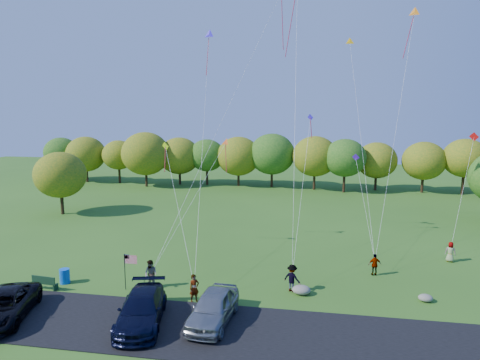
{
  "coord_description": "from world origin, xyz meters",
  "views": [
    {
      "loc": [
        5.33,
        -24.32,
        11.5
      ],
      "look_at": [
        0.11,
        6.0,
        6.42
      ],
      "focal_mm": 32.0,
      "sensor_mm": 36.0,
      "label": 1
    }
  ],
  "objects_px": {
    "flyer_d": "(375,265)",
    "minivan_dark": "(4,306)",
    "flyer_b": "(151,274)",
    "minivan_navy": "(141,309)",
    "flyer_a": "(194,288)",
    "minivan_silver": "(213,307)",
    "flyer_e": "(450,252)",
    "flyer_c": "(292,278)",
    "park_bench": "(44,282)",
    "trash_barrel": "(65,276)"
  },
  "relations": [
    {
      "from": "minivan_dark",
      "to": "minivan_silver",
      "type": "bearing_deg",
      "value": -8.26
    },
    {
      "from": "minivan_navy",
      "to": "trash_barrel",
      "type": "height_order",
      "value": "minivan_navy"
    },
    {
      "from": "flyer_d",
      "to": "trash_barrel",
      "type": "height_order",
      "value": "flyer_d"
    },
    {
      "from": "minivan_dark",
      "to": "minivan_navy",
      "type": "distance_m",
      "value": 7.71
    },
    {
      "from": "flyer_a",
      "to": "flyer_c",
      "type": "xyz_separation_m",
      "value": [
        5.74,
        2.53,
        0.02
      ]
    },
    {
      "from": "flyer_c",
      "to": "flyer_e",
      "type": "distance_m",
      "value": 13.83
    },
    {
      "from": "flyer_c",
      "to": "park_bench",
      "type": "height_order",
      "value": "flyer_c"
    },
    {
      "from": "flyer_a",
      "to": "trash_barrel",
      "type": "bearing_deg",
      "value": 131.46
    },
    {
      "from": "park_bench",
      "to": "trash_barrel",
      "type": "bearing_deg",
      "value": 67.93
    },
    {
      "from": "flyer_c",
      "to": "minivan_silver",
      "type": "bearing_deg",
      "value": 75.35
    },
    {
      "from": "flyer_c",
      "to": "trash_barrel",
      "type": "distance_m",
      "value": 15.13
    },
    {
      "from": "minivan_navy",
      "to": "flyer_b",
      "type": "height_order",
      "value": "flyer_b"
    },
    {
      "from": "minivan_navy",
      "to": "flyer_e",
      "type": "bearing_deg",
      "value": 21.48
    },
    {
      "from": "minivan_navy",
      "to": "flyer_b",
      "type": "bearing_deg",
      "value": 92.79
    },
    {
      "from": "minivan_navy",
      "to": "flyer_a",
      "type": "height_order",
      "value": "flyer_a"
    },
    {
      "from": "minivan_dark",
      "to": "minivan_navy",
      "type": "bearing_deg",
      "value": -10.27
    },
    {
      "from": "flyer_a",
      "to": "flyer_c",
      "type": "distance_m",
      "value": 6.27
    },
    {
      "from": "minivan_silver",
      "to": "flyer_e",
      "type": "height_order",
      "value": "minivan_silver"
    },
    {
      "from": "flyer_b",
      "to": "flyer_d",
      "type": "height_order",
      "value": "flyer_b"
    },
    {
      "from": "minivan_dark",
      "to": "trash_barrel",
      "type": "bearing_deg",
      "value": 69.52
    },
    {
      "from": "minivan_navy",
      "to": "trash_barrel",
      "type": "xyz_separation_m",
      "value": [
        -7.29,
        4.43,
        -0.38
      ]
    },
    {
      "from": "flyer_d",
      "to": "flyer_e",
      "type": "distance_m",
      "value": 7.16
    },
    {
      "from": "flyer_a",
      "to": "minivan_navy",
      "type": "bearing_deg",
      "value": -163.66
    },
    {
      "from": "trash_barrel",
      "to": "flyer_e",
      "type": "bearing_deg",
      "value": 18.12
    },
    {
      "from": "flyer_c",
      "to": "flyer_d",
      "type": "xyz_separation_m",
      "value": [
        5.58,
        3.67,
        -0.11
      ]
    },
    {
      "from": "trash_barrel",
      "to": "minivan_dark",
      "type": "bearing_deg",
      "value": -94.18
    },
    {
      "from": "minivan_silver",
      "to": "park_bench",
      "type": "height_order",
      "value": "minivan_silver"
    },
    {
      "from": "minivan_dark",
      "to": "flyer_b",
      "type": "bearing_deg",
      "value": 24.14
    },
    {
      "from": "minivan_dark",
      "to": "minivan_silver",
      "type": "relative_size",
      "value": 1.1
    },
    {
      "from": "minivan_dark",
      "to": "trash_barrel",
      "type": "relative_size",
      "value": 5.63
    },
    {
      "from": "minivan_navy",
      "to": "flyer_b",
      "type": "distance_m",
      "value": 4.81
    },
    {
      "from": "flyer_d",
      "to": "park_bench",
      "type": "bearing_deg",
      "value": 5.51
    },
    {
      "from": "minivan_silver",
      "to": "park_bench",
      "type": "bearing_deg",
      "value": 172.66
    },
    {
      "from": "minivan_dark",
      "to": "flyer_a",
      "type": "distance_m",
      "value": 10.5
    },
    {
      "from": "flyer_c",
      "to": "flyer_e",
      "type": "xyz_separation_m",
      "value": [
        11.64,
        7.47,
        -0.11
      ]
    },
    {
      "from": "flyer_d",
      "to": "minivan_dark",
      "type": "bearing_deg",
      "value": 15.13
    },
    {
      "from": "minivan_dark",
      "to": "minivan_navy",
      "type": "relative_size",
      "value": 0.99
    },
    {
      "from": "flyer_e",
      "to": "trash_barrel",
      "type": "bearing_deg",
      "value": 40.65
    },
    {
      "from": "flyer_b",
      "to": "flyer_d",
      "type": "relative_size",
      "value": 1.2
    },
    {
      "from": "flyer_a",
      "to": "park_bench",
      "type": "relative_size",
      "value": 1.0
    },
    {
      "from": "flyer_c",
      "to": "flyer_e",
      "type": "height_order",
      "value": "flyer_c"
    },
    {
      "from": "flyer_c",
      "to": "park_bench",
      "type": "relative_size",
      "value": 1.02
    },
    {
      "from": "flyer_a",
      "to": "park_bench",
      "type": "bearing_deg",
      "value": 139.1
    },
    {
      "from": "trash_barrel",
      "to": "flyer_b",
      "type": "bearing_deg",
      "value": 2.0
    },
    {
      "from": "flyer_b",
      "to": "trash_barrel",
      "type": "height_order",
      "value": "flyer_b"
    },
    {
      "from": "minivan_navy",
      "to": "flyer_c",
      "type": "relative_size",
      "value": 3.17
    },
    {
      "from": "flyer_c",
      "to": "trash_barrel",
      "type": "xyz_separation_m",
      "value": [
        -15.07,
        -1.28,
        -0.39
      ]
    },
    {
      "from": "minivan_silver",
      "to": "trash_barrel",
      "type": "xyz_separation_m",
      "value": [
        -11.06,
        3.62,
        -0.42
      ]
    },
    {
      "from": "flyer_d",
      "to": "flyer_b",
      "type": "bearing_deg",
      "value": 7.21
    },
    {
      "from": "minivan_dark",
      "to": "minivan_navy",
      "type": "xyz_separation_m",
      "value": [
        7.67,
        0.81,
        0.05
      ]
    }
  ]
}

